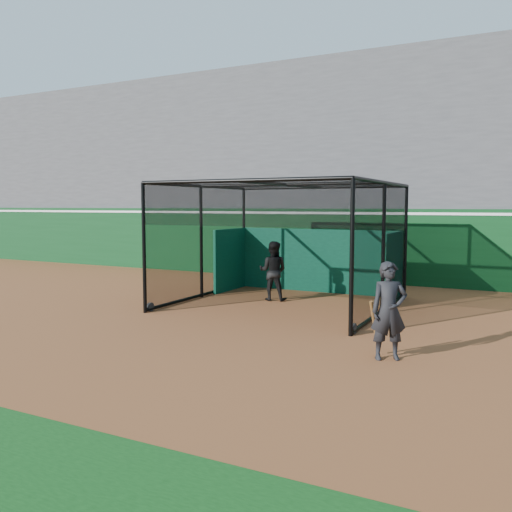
% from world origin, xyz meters
% --- Properties ---
extents(ground, '(120.00, 120.00, 0.00)m').
position_xyz_m(ground, '(0.00, 0.00, 0.00)').
color(ground, brown).
rests_on(ground, ground).
extents(outfield_wall, '(50.00, 0.50, 2.50)m').
position_xyz_m(outfield_wall, '(0.00, 8.50, 1.29)').
color(outfield_wall, '#0A3916').
rests_on(outfield_wall, ground).
extents(grandstand, '(50.00, 7.85, 8.95)m').
position_xyz_m(grandstand, '(0.00, 12.27, 4.48)').
color(grandstand, '#4C4C4F').
rests_on(grandstand, ground).
extents(batting_cage, '(5.27, 5.18, 3.15)m').
position_xyz_m(batting_cage, '(0.71, 3.38, 1.57)').
color(batting_cage, black).
rests_on(batting_cage, ground).
extents(batter, '(0.91, 0.77, 1.63)m').
position_xyz_m(batter, '(0.15, 3.83, 0.82)').
color(batter, black).
rests_on(batter, ground).
extents(on_deck_player, '(0.73, 0.64, 1.67)m').
position_xyz_m(on_deck_player, '(4.36, -0.49, 0.83)').
color(on_deck_player, black).
rests_on(on_deck_player, ground).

